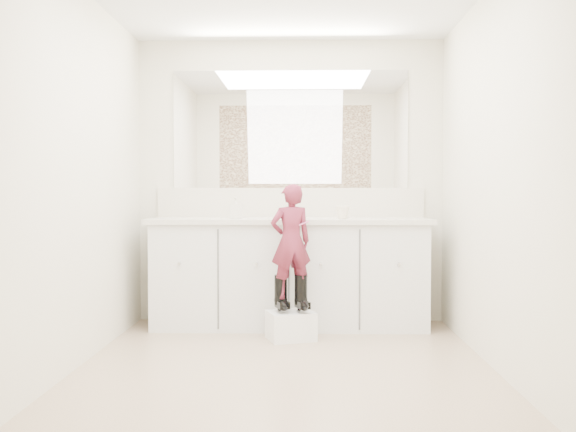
{
  "coord_description": "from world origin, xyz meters",
  "views": [
    {
      "loc": [
        0.12,
        -4.0,
        1.09
      ],
      "look_at": [
        -0.0,
        0.79,
        0.92
      ],
      "focal_mm": 40.0,
      "sensor_mm": 36.0,
      "label": 1
    }
  ],
  "objects": [
    {
      "name": "mirror",
      "position": [
        0.0,
        1.49,
        1.64
      ],
      "size": [
        2.0,
        0.02,
        1.0
      ],
      "primitive_type": "cube",
      "color": "white",
      "rests_on": "wall_back"
    },
    {
      "name": "toothbrush",
      "position": [
        0.09,
        0.74,
        0.86
      ],
      "size": [
        0.13,
        0.05,
        0.06
      ],
      "primitive_type": "cylinder",
      "rotation": [
        0.0,
        1.22,
        0.32
      ],
      "color": "#D7538C",
      "rests_on": "toddler"
    },
    {
      "name": "vanity_cabinet",
      "position": [
        0.0,
        1.23,
        0.42
      ],
      "size": [
        2.2,
        0.55,
        0.85
      ],
      "primitive_type": "cube",
      "color": "silver",
      "rests_on": "floor"
    },
    {
      "name": "floor",
      "position": [
        0.0,
        0.0,
        0.0
      ],
      "size": [
        3.0,
        3.0,
        0.0
      ],
      "primitive_type": "plane",
      "color": "#8E735D",
      "rests_on": "ground"
    },
    {
      "name": "backsplash",
      "position": [
        0.0,
        1.49,
        1.02
      ],
      "size": [
        2.28,
        0.03,
        0.25
      ],
      "primitive_type": "cube",
      "color": "beige",
      "rests_on": "countertop"
    },
    {
      "name": "faucet",
      "position": [
        0.0,
        1.38,
        0.94
      ],
      "size": [
        0.08,
        0.08,
        0.1
      ],
      "primitive_type": "cylinder",
      "color": "silver",
      "rests_on": "countertop"
    },
    {
      "name": "dot_panel",
      "position": [
        0.0,
        -1.49,
        1.65
      ],
      "size": [
        2.0,
        0.01,
        1.2
      ],
      "primitive_type": "cube",
      "color": "#472819",
      "rests_on": "wall_front"
    },
    {
      "name": "step_stool",
      "position": [
        0.02,
        0.75,
        0.11
      ],
      "size": [
        0.4,
        0.37,
        0.21
      ],
      "primitive_type": "cube",
      "rotation": [
        0.0,
        0.0,
        0.32
      ],
      "color": "white",
      "rests_on": "floor"
    },
    {
      "name": "soap_bottle",
      "position": [
        -0.43,
        1.18,
        0.98
      ],
      "size": [
        0.1,
        0.1,
        0.17
      ],
      "primitive_type": "imported",
      "rotation": [
        0.0,
        0.0,
        -0.43
      ],
      "color": "silver",
      "rests_on": "countertop"
    },
    {
      "name": "countertop",
      "position": [
        0.0,
        1.21,
        0.87
      ],
      "size": [
        2.28,
        0.58,
        0.04
      ],
      "primitive_type": "cube",
      "color": "beige",
      "rests_on": "vanity_cabinet"
    },
    {
      "name": "wall_right",
      "position": [
        1.3,
        0.0,
        1.2
      ],
      "size": [
        0.0,
        3.0,
        3.0
      ],
      "primitive_type": "plane",
      "rotation": [
        1.57,
        0.0,
        -1.57
      ],
      "color": "beige",
      "rests_on": "floor"
    },
    {
      "name": "wall_left",
      "position": [
        -1.3,
        0.0,
        1.2
      ],
      "size": [
        0.0,
        3.0,
        3.0
      ],
      "primitive_type": "plane",
      "rotation": [
        1.57,
        0.0,
        1.57
      ],
      "color": "beige",
      "rests_on": "floor"
    },
    {
      "name": "toddler",
      "position": [
        0.02,
        0.75,
        0.74
      ],
      "size": [
        0.36,
        0.29,
        0.85
      ],
      "primitive_type": "imported",
      "rotation": [
        0.0,
        0.0,
        3.46
      ],
      "color": "#A83357",
      "rests_on": "step_stool"
    },
    {
      "name": "boot_right",
      "position": [
        0.1,
        0.75,
        0.35
      ],
      "size": [
        0.15,
        0.21,
        0.28
      ],
      "primitive_type": null,
      "rotation": [
        0.0,
        0.0,
        0.32
      ],
      "color": "black",
      "rests_on": "step_stool"
    },
    {
      "name": "wall_back",
      "position": [
        0.0,
        1.5,
        1.2
      ],
      "size": [
        2.6,
        0.0,
        2.6
      ],
      "primitive_type": "plane",
      "rotation": [
        1.57,
        0.0,
        0.0
      ],
      "color": "beige",
      "rests_on": "floor"
    },
    {
      "name": "wall_front",
      "position": [
        0.0,
        -1.5,
        1.2
      ],
      "size": [
        2.6,
        0.0,
        2.6
      ],
      "primitive_type": "plane",
      "rotation": [
        -1.57,
        0.0,
        0.0
      ],
      "color": "beige",
      "rests_on": "floor"
    },
    {
      "name": "boot_left",
      "position": [
        -0.05,
        0.75,
        0.35
      ],
      "size": [
        0.15,
        0.21,
        0.28
      ],
      "primitive_type": null,
      "rotation": [
        0.0,
        0.0,
        0.32
      ],
      "color": "black",
      "rests_on": "step_stool"
    },
    {
      "name": "cup",
      "position": [
        0.43,
        1.16,
        0.94
      ],
      "size": [
        0.11,
        0.11,
        0.1
      ],
      "primitive_type": "imported",
      "rotation": [
        0.0,
        0.0,
        -0.03
      ],
      "color": "beige",
      "rests_on": "countertop"
    }
  ]
}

